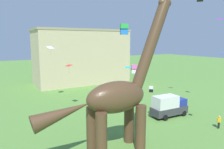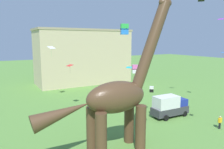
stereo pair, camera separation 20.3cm
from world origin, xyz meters
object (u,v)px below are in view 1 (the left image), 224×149
Objects in this scene: kite_mid_left at (50,48)px; person_watching_child at (167,102)px; kite_drifting at (124,29)px; kite_mid_right at (134,69)px; kite_far_right at (222,53)px; dinosaur_sculpture at (116,97)px; kite_trailing at (69,66)px; person_near_flyer at (131,116)px; kite_near_low at (219,19)px; person_far_spectator at (219,121)px; kite_mid_center at (151,89)px; parked_box_truck at (169,106)px; kite_high_left at (200,1)px; kite_near_high at (129,67)px.

person_watching_child is at bearing -38.09° from kite_mid_left.
kite_drifting is 13.18m from kite_mid_right.
kite_mid_left is 27.46m from kite_far_right.
kite_drifting is at bearing -77.83° from kite_mid_left.
dinosaur_sculpture is at bearing 165.02° from kite_far_right.
kite_mid_left reaches higher than kite_trailing.
dinosaur_sculpture is 8.92m from person_near_flyer.
kite_near_low is (21.25, -10.66, 7.21)m from kite_trailing.
person_watching_child is 0.95× the size of kite_drifting.
kite_trailing is (1.13, -6.48, -2.63)m from kite_mid_left.
kite_mid_right is at bearing -38.29° from kite_mid_left.
kite_far_right reaches higher than person_far_spectator.
person_watching_child is 15.71m from kite_near_low.
person_watching_child is (15.48, 8.51, -4.96)m from dinosaur_sculpture.
kite_mid_left is at bearing 117.23° from kite_far_right.
person_far_spectator is 1.21× the size of kite_mid_right.
person_far_spectator is 1.72× the size of kite_near_low.
person_far_spectator is 22.55m from kite_trailing.
dinosaur_sculpture is at bearing 107.55° from person_near_flyer.
kite_near_low is (22.39, -17.13, 4.57)m from kite_mid_left.
kite_mid_center is (-9.25, -6.45, 4.63)m from person_watching_child.
kite_trailing is at bearing -77.30° from person_watching_child.
parked_box_truck is 4.46× the size of kite_high_left.
kite_drifting is (-8.87, -1.37, 10.75)m from parked_box_truck.
kite_near_high is 1.47× the size of kite_high_left.
person_near_flyer is 12.60m from kite_trailing.
person_far_spectator is at bearing 28.71° from person_watching_child.
kite_mid_left reaches higher than parked_box_truck.
kite_mid_left is 1.28× the size of kite_trailing.
dinosaur_sculpture is 6.58m from kite_mid_center.
person_near_flyer is 15.94m from kite_near_high.
person_watching_child is at bearing 49.72° from parked_box_truck.
kite_mid_left is 28.56m from kite_near_low.
parked_box_truck is 3.34× the size of person_far_spectator.
kite_trailing reaches higher than kite_near_high.
kite_high_left is (9.35, -5.07, 11.25)m from kite_mid_right.
kite_near_low is at bearing -26.63° from kite_trailing.
kite_trailing is at bearing -80.08° from kite_mid_left.
dinosaur_sculpture reaches higher than kite_far_right.
kite_high_left reaches higher than person_near_flyer.
kite_mid_center is (-4.70, -9.95, -1.03)m from kite_mid_right.
dinosaur_sculpture reaches higher than kite_trailing.
dinosaur_sculpture is 22.70m from kite_near_high.
kite_mid_left is 2.05× the size of kite_far_right.
person_far_spectator is at bearing -24.52° from kite_drifting.
person_watching_child is at bearing 72.38° from kite_far_right.
person_watching_child is at bearing -22.51° from kite_trailing.
dinosaur_sculpture reaches higher than kite_mid_right.
kite_mid_center is at bearing -160.83° from kite_high_left.
parked_box_truck is 14.00m from kite_drifting.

